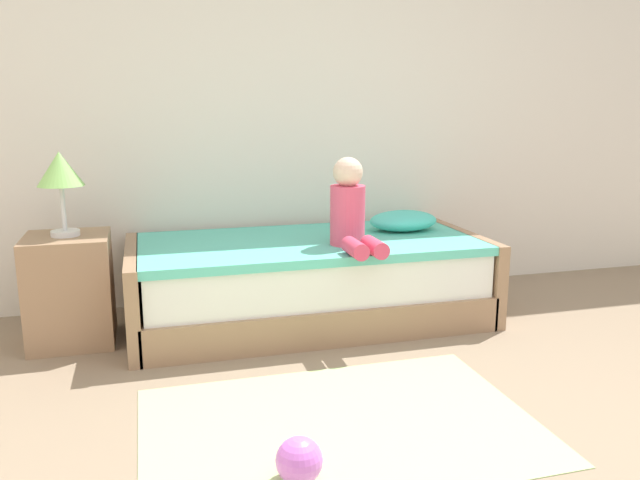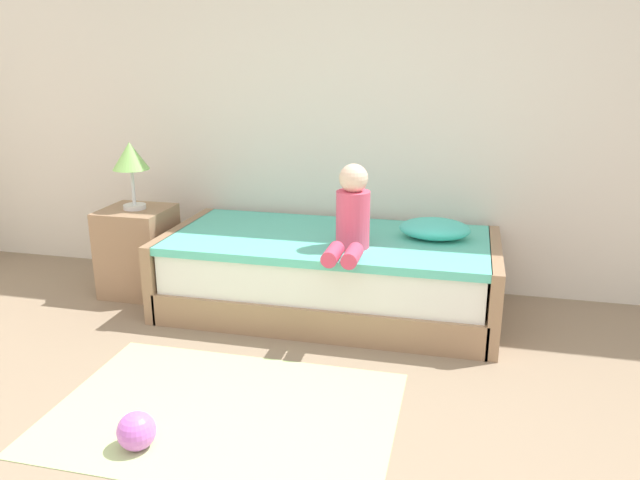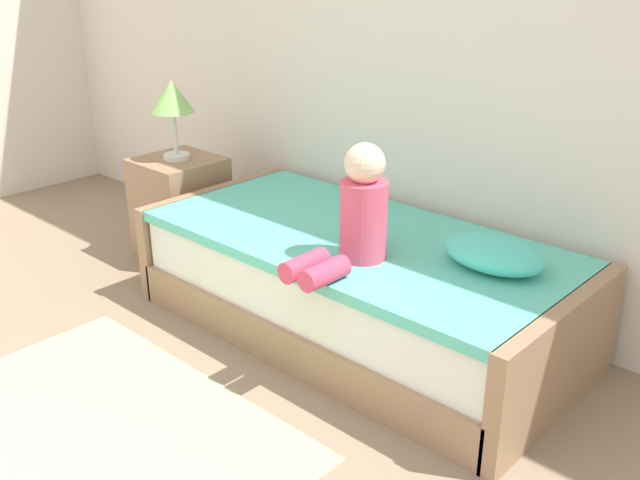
{
  "view_description": "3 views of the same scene",
  "coord_description": "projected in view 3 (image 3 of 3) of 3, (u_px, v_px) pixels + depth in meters",
  "views": [
    {
      "loc": [
        -1.27,
        -1.57,
        1.3
      ],
      "look_at": [
        -0.34,
        1.75,
        0.55
      ],
      "focal_mm": 35.52,
      "sensor_mm": 36.0,
      "label": 1
    },
    {
      "loc": [
        0.48,
        -1.67,
        1.63
      ],
      "look_at": [
        -0.34,
        1.75,
        0.55
      ],
      "focal_mm": 34.91,
      "sensor_mm": 36.0,
      "label": 2
    },
    {
      "loc": [
        1.62,
        -0.37,
        1.74
      ],
      "look_at": [
        -0.34,
        1.75,
        0.55
      ],
      "focal_mm": 40.35,
      "sensor_mm": 36.0,
      "label": 3
    }
  ],
  "objects": [
    {
      "name": "pillow",
      "position": [
        494.0,
        254.0,
        2.94
      ],
      "size": [
        0.44,
        0.3,
        0.13
      ],
      "primitive_type": "ellipsoid",
      "color": "#4CCCBC",
      "rests_on": "bed"
    },
    {
      "name": "wall_rear",
      "position": [
        510.0,
        16.0,
        3.14
      ],
      "size": [
        7.2,
        0.1,
        2.9
      ],
      "primitive_type": "cube",
      "color": "silver",
      "rests_on": "ground"
    },
    {
      "name": "area_rug",
      "position": [
        94.0,
        434.0,
        2.75
      ],
      "size": [
        1.6,
        1.1,
        0.01
      ],
      "primitive_type": "cube",
      "color": "#B2D189",
      "rests_on": "ground"
    },
    {
      "name": "bed",
      "position": [
        356.0,
        284.0,
        3.41
      ],
      "size": [
        2.11,
        1.0,
        0.5
      ],
      "color": "#997556",
      "rests_on": "ground"
    },
    {
      "name": "child_figure",
      "position": [
        356.0,
        215.0,
        2.96
      ],
      "size": [
        0.2,
        0.51,
        0.5
      ],
      "color": "#E04C6B",
      "rests_on": "bed"
    },
    {
      "name": "table_lamp",
      "position": [
        172.0,
        100.0,
        3.99
      ],
      "size": [
        0.24,
        0.24,
        0.45
      ],
      "color": "silver",
      "rests_on": "nightstand"
    },
    {
      "name": "nightstand",
      "position": [
        181.0,
        208.0,
        4.23
      ],
      "size": [
        0.44,
        0.44,
        0.6
      ],
      "primitive_type": "cube",
      "color": "#997556",
      "rests_on": "ground"
    }
  ]
}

